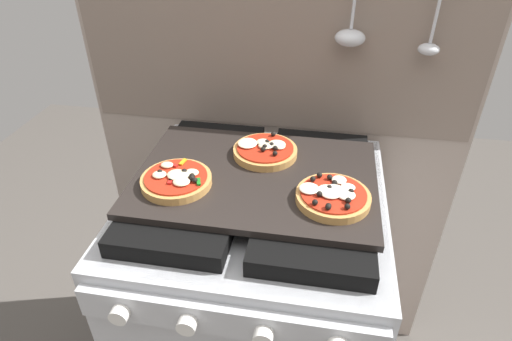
% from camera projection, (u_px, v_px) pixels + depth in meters
% --- Properties ---
extents(kitchen_backsplash, '(1.10, 0.09, 1.55)m').
position_uv_depth(kitchen_backsplash, '(275.00, 148.00, 1.32)').
color(kitchen_backsplash, gray).
rests_on(kitchen_backsplash, ground_plane).
extents(stove, '(0.60, 0.64, 0.90)m').
position_uv_depth(stove, '(256.00, 308.00, 1.23)').
color(stove, '#B7BABF').
rests_on(stove, ground_plane).
extents(baking_tray, '(0.54, 0.38, 0.02)m').
position_uv_depth(baking_tray, '(256.00, 177.00, 0.97)').
color(baking_tray, black).
rests_on(baking_tray, stove).
extents(pizza_left, '(0.15, 0.15, 0.03)m').
position_uv_depth(pizza_left, '(176.00, 179.00, 0.93)').
color(pizza_left, '#C18947').
rests_on(pizza_left, baking_tray).
extents(pizza_right, '(0.15, 0.15, 0.03)m').
position_uv_depth(pizza_right, '(333.00, 196.00, 0.88)').
color(pizza_right, '#C18947').
rests_on(pizza_right, baking_tray).
extents(pizza_center, '(0.15, 0.15, 0.03)m').
position_uv_depth(pizza_center, '(265.00, 150.00, 1.03)').
color(pizza_center, '#C18947').
rests_on(pizza_center, baking_tray).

